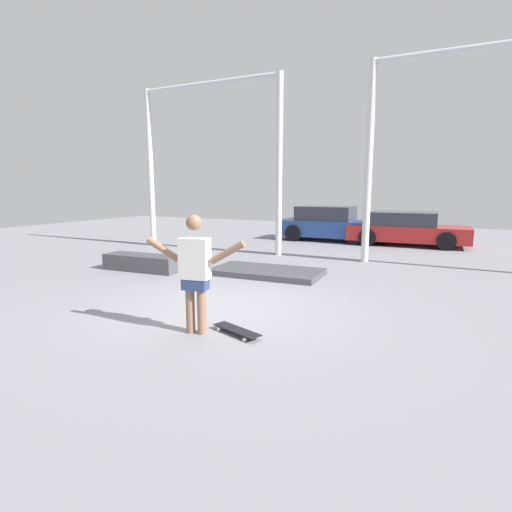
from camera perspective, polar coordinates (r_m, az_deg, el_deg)
name	(u,v)px	position (r m, az deg, el deg)	size (l,w,h in m)	color
ground_plane	(223,309)	(7.06, -4.76, -7.50)	(36.00, 36.00, 0.00)	gray
skateboarder	(195,269)	(5.71, -8.72, -1.82)	(1.49, 0.34, 1.72)	#8C664C
skateboard	(237,330)	(5.84, -2.75, -10.53)	(0.85, 0.49, 0.08)	black
grind_box	(143,263)	(10.61, -15.90, -0.91)	(2.06, 0.64, 0.41)	#47474C
manual_pad	(267,272)	(9.74, 1.52, -2.27)	(2.66, 1.39, 0.14)	#47474C
canopy_support_left	(209,150)	(13.69, -6.68, 14.87)	(5.20, 0.20, 5.49)	silver
canopy_support_right	(473,136)	(11.59, 28.62, 14.77)	(5.20, 0.20, 5.49)	silver
parked_car_blue	(328,224)	(16.42, 10.29, 4.52)	(3.96, 1.91, 1.38)	#284793
parked_car_red	(406,229)	(15.86, 20.69, 3.65)	(4.26, 2.07, 1.23)	red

